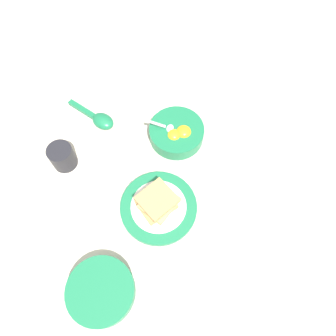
{
  "coord_description": "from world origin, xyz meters",
  "views": [
    {
      "loc": [
        0.24,
        0.15,
        0.81
      ],
      "look_at": [
        -0.13,
        0.03,
        0.02
      ],
      "focal_mm": 35.0,
      "sensor_mm": 36.0,
      "label": 1
    }
  ],
  "objects_px": {
    "toast_plate": "(159,207)",
    "congee_bowl": "(101,291)",
    "toast_sandwich": "(158,202)",
    "drinking_cup": "(62,156)",
    "egg_bowl": "(177,133)",
    "soup_spoon": "(99,119)"
  },
  "relations": [
    {
      "from": "toast_sandwich",
      "to": "drinking_cup",
      "type": "xyz_separation_m",
      "value": [
        -0.04,
        -0.29,
        0.0
      ]
    },
    {
      "from": "drinking_cup",
      "to": "toast_sandwich",
      "type": "bearing_deg",
      "value": 82.04
    },
    {
      "from": "toast_plate",
      "to": "soup_spoon",
      "type": "distance_m",
      "value": 0.32
    },
    {
      "from": "congee_bowl",
      "to": "drinking_cup",
      "type": "distance_m",
      "value": 0.36
    },
    {
      "from": "soup_spoon",
      "to": "drinking_cup",
      "type": "distance_m",
      "value": 0.16
    },
    {
      "from": "toast_sandwich",
      "to": "congee_bowl",
      "type": "bearing_deg",
      "value": -12.33
    },
    {
      "from": "toast_sandwich",
      "to": "drinking_cup",
      "type": "distance_m",
      "value": 0.29
    },
    {
      "from": "toast_plate",
      "to": "soup_spoon",
      "type": "xyz_separation_m",
      "value": [
        -0.2,
        -0.25,
        0.01
      ]
    },
    {
      "from": "egg_bowl",
      "to": "soup_spoon",
      "type": "bearing_deg",
      "value": -84.25
    },
    {
      "from": "toast_plate",
      "to": "congee_bowl",
      "type": "height_order",
      "value": "congee_bowl"
    },
    {
      "from": "egg_bowl",
      "to": "toast_sandwich",
      "type": "distance_m",
      "value": 0.22
    },
    {
      "from": "egg_bowl",
      "to": "congee_bowl",
      "type": "relative_size",
      "value": 1.01
    },
    {
      "from": "egg_bowl",
      "to": "toast_plate",
      "type": "distance_m",
      "value": 0.22
    },
    {
      "from": "congee_bowl",
      "to": "drinking_cup",
      "type": "relative_size",
      "value": 2.21
    },
    {
      "from": "soup_spoon",
      "to": "drinking_cup",
      "type": "xyz_separation_m",
      "value": [
        0.15,
        -0.03,
        0.02
      ]
    },
    {
      "from": "toast_sandwich",
      "to": "congee_bowl",
      "type": "xyz_separation_m",
      "value": [
        0.24,
        -0.05,
        -0.01
      ]
    },
    {
      "from": "toast_sandwich",
      "to": "drinking_cup",
      "type": "relative_size",
      "value": 1.67
    },
    {
      "from": "egg_bowl",
      "to": "toast_plate",
      "type": "height_order",
      "value": "egg_bowl"
    },
    {
      "from": "congee_bowl",
      "to": "drinking_cup",
      "type": "xyz_separation_m",
      "value": [
        -0.28,
        -0.23,
        0.01
      ]
    },
    {
      "from": "egg_bowl",
      "to": "soup_spoon",
      "type": "relative_size",
      "value": 0.94
    },
    {
      "from": "egg_bowl",
      "to": "congee_bowl",
      "type": "bearing_deg",
      "value": -3.92
    },
    {
      "from": "toast_plate",
      "to": "drinking_cup",
      "type": "relative_size",
      "value": 2.82
    }
  ]
}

